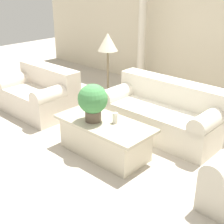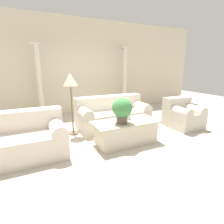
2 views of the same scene
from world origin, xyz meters
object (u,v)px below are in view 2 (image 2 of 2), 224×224
Objects in this scene: loveseat at (24,139)px; coffee_table at (126,132)px; floor_lamp at (71,84)px; armchair at (182,114)px; sofa_long at (112,114)px; potted_plant at (122,109)px.

coffee_table is at bearing -8.59° from loveseat.
floor_lamp reaches higher than coffee_table.
loveseat reaches higher than coffee_table.
armchair is (3.89, -0.02, 0.00)m from loveseat.
coffee_table is at bearing -100.85° from sofa_long.
loveseat is 1.98m from coffee_table.
armchair is at bearing -0.36° from loveseat.
potted_plant is 0.62× the size of armchair.
floor_lamp reaches higher than sofa_long.
loveseat is 3.89m from armchair.
sofa_long is 2.27× the size of armchair.
coffee_table is 0.56m from potted_plant.
potted_plant is 1.41m from floor_lamp.
loveseat reaches higher than armchair.
potted_plant is 2.14m from armchair.
sofa_long is at bearing 79.15° from coffee_table.
armchair is (1.71, -0.86, 0.01)m from sofa_long.
sofa_long and loveseat have the same top height.
coffee_table is at bearing 28.19° from potted_plant.
armchair is at bearing -14.84° from floor_lamp.
loveseat is 2.72× the size of potted_plant.
coffee_table is (-0.22, -1.13, -0.09)m from sofa_long.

